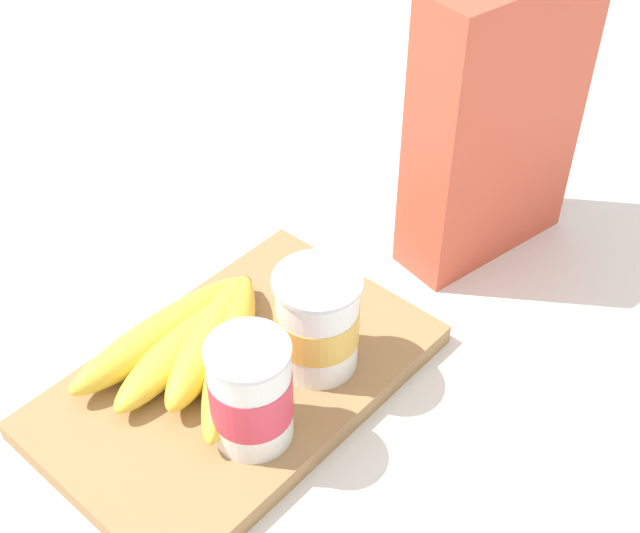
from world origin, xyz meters
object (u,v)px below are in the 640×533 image
at_px(cutting_board, 238,380).
at_px(cereal_box, 496,123).
at_px(yogurt_cup_back, 251,392).
at_px(yogurt_cup_front, 317,322).
at_px(banana_bunch, 196,343).

xyz_separation_m(cutting_board, cereal_box, (-0.31, 0.04, 0.13)).
relative_size(cutting_board, cereal_box, 1.17).
distance_m(cutting_board, cereal_box, 0.34).
relative_size(cutting_board, yogurt_cup_back, 3.43).
distance_m(cutting_board, yogurt_cup_front, 0.09).
xyz_separation_m(cutting_board, yogurt_cup_back, (0.03, 0.06, 0.06)).
relative_size(cutting_board, yogurt_cup_front, 3.49).
bearing_deg(yogurt_cup_front, yogurt_cup_back, 8.03).
bearing_deg(yogurt_cup_front, cereal_box, 179.81).
bearing_deg(yogurt_cup_back, cutting_board, -122.09).
bearing_deg(cereal_box, yogurt_cup_back, -166.94).
relative_size(cereal_box, yogurt_cup_front, 2.97).
bearing_deg(yogurt_cup_back, yogurt_cup_front, -171.97).
distance_m(cutting_board, banana_bunch, 0.05).
xyz_separation_m(cereal_box, banana_bunch, (0.32, -0.08, -0.10)).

